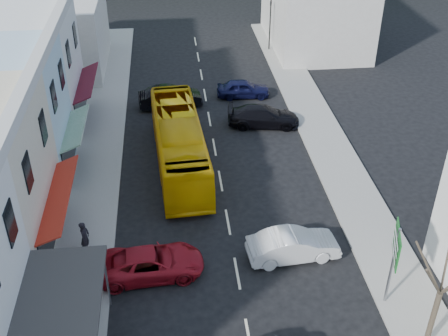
% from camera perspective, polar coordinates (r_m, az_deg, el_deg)
% --- Properties ---
extents(ground, '(120.00, 120.00, 0.00)m').
position_cam_1_polar(ground, '(27.55, 1.35, -10.63)').
color(ground, black).
rests_on(ground, ground).
extents(sidewalk_left, '(3.00, 52.00, 0.15)m').
position_cam_1_polar(sidewalk_left, '(35.60, -12.79, -0.10)').
color(sidewalk_left, gray).
rests_on(sidewalk_left, ground).
extents(sidewalk_right, '(3.00, 52.00, 0.15)m').
position_cam_1_polar(sidewalk_right, '(36.74, 11.04, 1.25)').
color(sidewalk_right, gray).
rests_on(sidewalk_right, ground).
extents(distant_block_left, '(8.00, 10.00, 6.00)m').
position_cam_1_polar(distant_block_left, '(50.31, -16.79, 12.99)').
color(distant_block_left, '#B7B2A8').
rests_on(distant_block_left, ground).
extents(distant_block_right, '(8.00, 12.00, 7.00)m').
position_cam_1_polar(distant_block_right, '(53.94, 9.31, 15.78)').
color(distant_block_right, '#B7B2A8').
rests_on(distant_block_right, ground).
extents(bus, '(3.21, 11.73, 3.10)m').
position_cam_1_polar(bus, '(34.51, -4.57, 2.44)').
color(bus, '#F0B408').
rests_on(bus, ground).
extents(car_white, '(4.54, 2.18, 1.40)m').
position_cam_1_polar(car_white, '(28.15, 7.04, -7.90)').
color(car_white, silver).
rests_on(car_white, ground).
extents(car_red, '(4.72, 2.20, 1.40)m').
position_cam_1_polar(car_red, '(27.26, -7.40, -9.54)').
color(car_red, maroon).
rests_on(car_red, ground).
extents(car_black_near, '(4.70, 2.42, 1.40)m').
position_cam_1_polar(car_black_near, '(39.52, 4.03, 5.24)').
color(car_black_near, black).
rests_on(car_black_near, ground).
extents(car_navy_mid, '(4.49, 2.04, 1.40)m').
position_cam_1_polar(car_navy_mid, '(43.61, 1.97, 8.08)').
color(car_navy_mid, black).
rests_on(car_navy_mid, ground).
extents(car_black_far, '(4.56, 2.23, 1.40)m').
position_cam_1_polar(car_black_far, '(42.25, -5.47, 7.09)').
color(car_black_far, black).
rests_on(car_black_far, ground).
extents(pedestrian_left, '(0.55, 0.69, 1.70)m').
position_cam_1_polar(pedestrian_left, '(28.79, -13.94, -6.91)').
color(pedestrian_left, black).
rests_on(pedestrian_left, sidewalk_left).
extents(direction_sign, '(1.28, 2.05, 4.30)m').
position_cam_1_polar(direction_sign, '(25.73, 16.67, -9.66)').
color(direction_sign, '#115A1B').
rests_on(direction_sign, ground).
extents(street_tree, '(3.43, 3.43, 6.26)m').
position_cam_1_polar(street_tree, '(23.73, 21.09, -11.78)').
color(street_tree, '#32291E').
rests_on(street_tree, ground).
extents(traffic_signal, '(0.71, 1.06, 4.70)m').
position_cam_1_polar(traffic_signal, '(52.26, 4.69, 14.21)').
color(traffic_signal, black).
rests_on(traffic_signal, ground).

